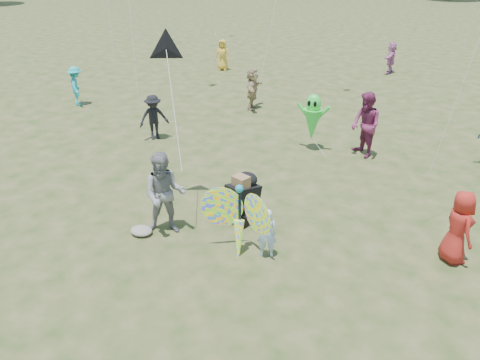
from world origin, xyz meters
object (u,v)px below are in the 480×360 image
(crowd_d, at_px, (252,89))
(crowd_a, at_px, (459,227))
(child_girl, at_px, (267,233))
(crowd_e, at_px, (366,125))
(adult_man, at_px, (165,194))
(crowd_g, at_px, (223,55))
(crowd_j, at_px, (391,57))
(alien_kite, at_px, (312,119))
(crowd_i, at_px, (76,86))
(jogging_stroller, at_px, (243,194))
(crowd_b, at_px, (154,117))
(butterfly_kite, at_px, (239,220))

(crowd_d, bearing_deg, crowd_a, -144.82)
(child_girl, xyz_separation_m, crowd_e, (0.81, 5.88, 0.41))
(adult_man, xyz_separation_m, crowd_g, (-5.33, 13.88, -0.18))
(adult_man, xyz_separation_m, crowd_e, (3.11, 5.91, 0.03))
(crowd_g, xyz_separation_m, crowd_j, (7.73, 2.76, -0.00))
(child_girl, height_order, alien_kite, alien_kite)
(adult_man, relative_size, crowd_d, 1.19)
(crowd_i, relative_size, crowd_j, 1.00)
(crowd_a, relative_size, crowd_i, 1.02)
(crowd_a, xyz_separation_m, jogging_stroller, (-4.46, -0.19, -0.15))
(adult_man, distance_m, crowd_g, 14.87)
(crowd_b, bearing_deg, crowd_i, 111.48)
(crowd_g, xyz_separation_m, crowd_i, (-2.68, -7.46, 0.00))
(crowd_d, bearing_deg, adult_man, -179.53)
(child_girl, height_order, crowd_j, crowd_j)
(crowd_e, bearing_deg, crowd_j, 140.92)
(crowd_b, distance_m, alien_kite, 4.99)
(crowd_b, relative_size, crowd_e, 0.76)
(crowd_j, bearing_deg, crowd_a, 13.54)
(crowd_d, relative_size, jogging_stroller, 1.39)
(crowd_j, bearing_deg, child_girl, 0.87)
(adult_man, distance_m, crowd_j, 16.82)
(adult_man, distance_m, jogging_stroller, 1.79)
(crowd_j, height_order, jogging_stroller, crowd_j)
(child_girl, bearing_deg, crowd_g, -81.49)
(adult_man, relative_size, butterfly_kite, 1.07)
(adult_man, xyz_separation_m, crowd_a, (5.72, 1.42, -0.17))
(butterfly_kite, bearing_deg, crowd_e, 76.97)
(crowd_g, height_order, crowd_i, crowd_i)
(child_girl, relative_size, butterfly_kite, 0.63)
(butterfly_kite, bearing_deg, crowd_i, 146.48)
(jogging_stroller, distance_m, alien_kite, 4.55)
(crowd_a, distance_m, butterfly_kite, 4.25)
(crowd_d, distance_m, crowd_i, 6.81)
(crowd_a, bearing_deg, alien_kite, 13.15)
(child_girl, distance_m, adult_man, 2.33)
(crowd_i, bearing_deg, crowd_b, -152.97)
(crowd_g, bearing_deg, crowd_e, -54.89)
(adult_man, height_order, crowd_g, adult_man)
(crowd_d, xyz_separation_m, crowd_e, (4.70, -2.80, 0.17))
(crowd_i, bearing_deg, butterfly_kite, -165.16)
(crowd_a, height_order, crowd_j, crowd_a)
(child_girl, bearing_deg, adult_man, -19.39)
(butterfly_kite, bearing_deg, crowd_j, 87.70)
(child_girl, height_order, crowd_i, crowd_i)
(crowd_e, relative_size, alien_kite, 1.10)
(crowd_a, height_order, jogging_stroller, crowd_a)
(crowd_d, distance_m, jogging_stroller, 8.01)
(child_girl, distance_m, crowd_a, 3.70)
(crowd_b, distance_m, crowd_i, 5.08)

